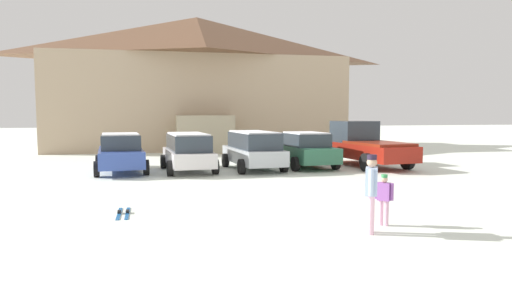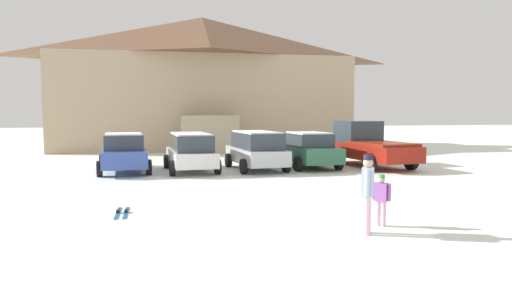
{
  "view_description": "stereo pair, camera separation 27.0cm",
  "coord_description": "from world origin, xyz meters",
  "px_view_note": "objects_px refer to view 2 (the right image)",
  "views": [
    {
      "loc": [
        -2.29,
        -6.87,
        2.52
      ],
      "look_at": [
        0.87,
        6.84,
        1.28
      ],
      "focal_mm": 32.0,
      "sensor_mm": 36.0,
      "label": 1
    },
    {
      "loc": [
        -2.02,
        -6.93,
        2.52
      ],
      "look_at": [
        0.87,
        6.84,
        1.28
      ],
      "focal_mm": 32.0,
      "sensor_mm": 36.0,
      "label": 2
    }
  ],
  "objects_px": {
    "skier_child_in_purple_jacket": "(381,197)",
    "pickup_truck": "(367,145)",
    "ski_lodge": "(203,82)",
    "parked_white_suv": "(191,151)",
    "parked_silver_wagon": "(256,149)",
    "skier_adult_in_blue_parka": "(368,190)",
    "parked_green_coupe": "(307,149)",
    "parked_blue_hatchback": "(124,152)",
    "pair_of_skis": "(122,212)"
  },
  "relations": [
    {
      "from": "skier_child_in_purple_jacket",
      "to": "pickup_truck",
      "type": "bearing_deg",
      "value": 65.94
    },
    {
      "from": "skier_child_in_purple_jacket",
      "to": "ski_lodge",
      "type": "bearing_deg",
      "value": 93.82
    },
    {
      "from": "parked_white_suv",
      "to": "parked_silver_wagon",
      "type": "relative_size",
      "value": 0.99
    },
    {
      "from": "ski_lodge",
      "to": "skier_adult_in_blue_parka",
      "type": "height_order",
      "value": "ski_lodge"
    },
    {
      "from": "ski_lodge",
      "to": "parked_green_coupe",
      "type": "distance_m",
      "value": 14.9
    },
    {
      "from": "parked_white_suv",
      "to": "pickup_truck",
      "type": "xyz_separation_m",
      "value": [
        8.44,
        0.3,
        0.09
      ]
    },
    {
      "from": "pickup_truck",
      "to": "skier_adult_in_blue_parka",
      "type": "relative_size",
      "value": 3.48
    },
    {
      "from": "ski_lodge",
      "to": "parked_blue_hatchback",
      "type": "xyz_separation_m",
      "value": [
        -4.7,
        -13.85,
        -4.0
      ]
    },
    {
      "from": "ski_lodge",
      "to": "parked_blue_hatchback",
      "type": "relative_size",
      "value": 4.5
    },
    {
      "from": "pickup_truck",
      "to": "skier_child_in_purple_jacket",
      "type": "xyz_separation_m",
      "value": [
        -4.91,
        -10.99,
        -0.34
      ]
    },
    {
      "from": "parked_blue_hatchback",
      "to": "parked_green_coupe",
      "type": "bearing_deg",
      "value": -0.32
    },
    {
      "from": "ski_lodge",
      "to": "parked_green_coupe",
      "type": "relative_size",
      "value": 4.62
    },
    {
      "from": "parked_white_suv",
      "to": "skier_adult_in_blue_parka",
      "type": "distance_m",
      "value": 11.63
    },
    {
      "from": "parked_blue_hatchback",
      "to": "parked_white_suv",
      "type": "bearing_deg",
      "value": -8.49
    },
    {
      "from": "ski_lodge",
      "to": "parked_green_coupe",
      "type": "xyz_separation_m",
      "value": [
        3.6,
        -13.9,
        -4.0
      ]
    },
    {
      "from": "pickup_truck",
      "to": "parked_silver_wagon",
      "type": "bearing_deg",
      "value": -176.63
    },
    {
      "from": "skier_adult_in_blue_parka",
      "to": "skier_child_in_purple_jacket",
      "type": "bearing_deg",
      "value": 42.82
    },
    {
      "from": "parked_blue_hatchback",
      "to": "parked_silver_wagon",
      "type": "height_order",
      "value": "parked_silver_wagon"
    },
    {
      "from": "parked_blue_hatchback",
      "to": "pair_of_skis",
      "type": "xyz_separation_m",
      "value": [
        0.57,
        -8.55,
        -0.83
      ]
    },
    {
      "from": "skier_child_in_purple_jacket",
      "to": "pair_of_skis",
      "type": "bearing_deg",
      "value": 156.13
    },
    {
      "from": "parked_white_suv",
      "to": "parked_blue_hatchback",
      "type": "bearing_deg",
      "value": 171.51
    },
    {
      "from": "pickup_truck",
      "to": "skier_child_in_purple_jacket",
      "type": "height_order",
      "value": "pickup_truck"
    },
    {
      "from": "parked_green_coupe",
      "to": "skier_adult_in_blue_parka",
      "type": "relative_size",
      "value": 2.72
    },
    {
      "from": "parked_silver_wagon",
      "to": "parked_white_suv",
      "type": "bearing_deg",
      "value": 179.43
    },
    {
      "from": "ski_lodge",
      "to": "skier_child_in_purple_jacket",
      "type": "height_order",
      "value": "ski_lodge"
    },
    {
      "from": "skier_adult_in_blue_parka",
      "to": "pair_of_skis",
      "type": "relative_size",
      "value": 1.2
    },
    {
      "from": "pickup_truck",
      "to": "parked_green_coupe",
      "type": "bearing_deg",
      "value": 178.43
    },
    {
      "from": "parked_blue_hatchback",
      "to": "pickup_truck",
      "type": "distance_m",
      "value": 11.28
    },
    {
      "from": "pickup_truck",
      "to": "skier_child_in_purple_jacket",
      "type": "distance_m",
      "value": 12.04
    },
    {
      "from": "parked_blue_hatchback",
      "to": "skier_adult_in_blue_parka",
      "type": "bearing_deg",
      "value": -63.7
    },
    {
      "from": "pickup_truck",
      "to": "parked_white_suv",
      "type": "bearing_deg",
      "value": -177.99
    },
    {
      "from": "parked_blue_hatchback",
      "to": "parked_silver_wagon",
      "type": "xyz_separation_m",
      "value": [
        5.75,
        -0.45,
        0.08
      ]
    },
    {
      "from": "parked_silver_wagon",
      "to": "parked_green_coupe",
      "type": "xyz_separation_m",
      "value": [
        2.55,
        0.41,
        -0.09
      ]
    },
    {
      "from": "parked_blue_hatchback",
      "to": "parked_green_coupe",
      "type": "distance_m",
      "value": 8.3
    },
    {
      "from": "skier_child_in_purple_jacket",
      "to": "parked_silver_wagon",
      "type": "bearing_deg",
      "value": 93.31
    },
    {
      "from": "parked_silver_wagon",
      "to": "skier_adult_in_blue_parka",
      "type": "bearing_deg",
      "value": -89.92
    },
    {
      "from": "parked_white_suv",
      "to": "skier_child_in_purple_jacket",
      "type": "bearing_deg",
      "value": -71.73
    },
    {
      "from": "ski_lodge",
      "to": "pair_of_skis",
      "type": "distance_m",
      "value": 23.29
    },
    {
      "from": "pickup_truck",
      "to": "pair_of_skis",
      "type": "xyz_separation_m",
      "value": [
        -10.7,
        -8.43,
        -0.97
      ]
    },
    {
      "from": "skier_child_in_purple_jacket",
      "to": "skier_adult_in_blue_parka",
      "type": "height_order",
      "value": "skier_adult_in_blue_parka"
    },
    {
      "from": "parked_white_suv",
      "to": "parked_silver_wagon",
      "type": "height_order",
      "value": "parked_silver_wagon"
    },
    {
      "from": "ski_lodge",
      "to": "parked_white_suv",
      "type": "height_order",
      "value": "ski_lodge"
    },
    {
      "from": "pickup_truck",
      "to": "skier_child_in_purple_jacket",
      "type": "relative_size",
      "value": 4.99
    },
    {
      "from": "parked_silver_wagon",
      "to": "parked_green_coupe",
      "type": "relative_size",
      "value": 1.0
    },
    {
      "from": "ski_lodge",
      "to": "parked_green_coupe",
      "type": "bearing_deg",
      "value": -75.48
    },
    {
      "from": "parked_white_suv",
      "to": "parked_green_coupe",
      "type": "distance_m",
      "value": 5.48
    },
    {
      "from": "pickup_truck",
      "to": "skier_adult_in_blue_parka",
      "type": "height_order",
      "value": "pickup_truck"
    },
    {
      "from": "parked_green_coupe",
      "to": "pickup_truck",
      "type": "distance_m",
      "value": 2.98
    },
    {
      "from": "parked_silver_wagon",
      "to": "skier_adult_in_blue_parka",
      "type": "relative_size",
      "value": 2.73
    },
    {
      "from": "pickup_truck",
      "to": "pair_of_skis",
      "type": "bearing_deg",
      "value": -141.79
    }
  ]
}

